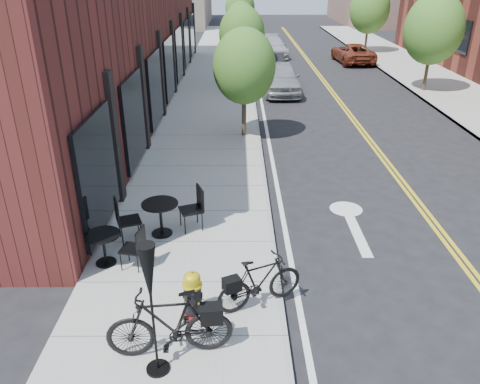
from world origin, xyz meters
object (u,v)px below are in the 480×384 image
object	(u,v)px
bicycle_right	(260,282)
parked_car_b	(268,69)
bistro_set_b	(104,244)
patio_umbrella	(149,284)
parked_car_far	(353,53)
parked_car_a	(280,78)
parked_car_c	(272,47)
bistro_set_c	(161,214)
fire_hydrant	(193,294)
bicycle_left	(169,324)

from	to	relation	value
bicycle_right	parked_car_b	world-z (taller)	parked_car_b
bistro_set_b	patio_umbrella	bearing A→B (deg)	-49.89
bistro_set_b	parked_car_far	size ratio (longest dim) A/B	0.38
bistro_set_b	parked_car_a	size ratio (longest dim) A/B	0.39
parked_car_c	patio_umbrella	bearing A→B (deg)	-102.09
bistro_set_c	parked_car_b	bearing A→B (deg)	57.30
bistro_set_c	parked_car_far	xyz separation A→B (m)	(9.40, 22.40, -0.02)
bistro_set_c	parked_car_a	xyz separation A→B (m)	(3.92, 14.08, 0.11)
fire_hydrant	patio_umbrella	bearing A→B (deg)	-107.68
parked_car_c	parked_car_far	bearing A→B (deg)	-30.64
bicycle_left	bistro_set_b	xyz separation A→B (m)	(-1.69, 2.55, -0.14)
fire_hydrant	parked_car_far	xyz separation A→B (m)	(8.43, 25.20, 0.07)
fire_hydrant	parked_car_c	distance (m)	27.90
bicycle_right	parked_car_a	world-z (taller)	parked_car_a
fire_hydrant	patio_umbrella	size ratio (longest dim) A/B	0.41
bistro_set_c	patio_umbrella	bearing A→B (deg)	-103.53
patio_umbrella	bicycle_right	bearing A→B (deg)	43.31
parked_car_far	patio_umbrella	bearing A→B (deg)	67.70
bicycle_right	bicycle_left	bearing A→B (deg)	104.38
bicycle_right	fire_hydrant	bearing A→B (deg)	77.78
bistro_set_b	parked_car_b	distance (m)	17.99
patio_umbrella	parked_car_b	size ratio (longest dim) A/B	0.47
bicycle_left	bistro_set_b	bearing A→B (deg)	-152.32
parked_car_far	bistro_set_c	bearing A→B (deg)	63.46
parked_car_a	parked_car_b	distance (m)	2.23
bistro_set_c	patio_umbrella	world-z (taller)	patio_umbrella
bicycle_right	parked_car_b	size ratio (longest dim) A/B	0.35
fire_hydrant	parked_car_c	world-z (taller)	parked_car_c
bicycle_left	patio_umbrella	size ratio (longest dim) A/B	0.88
bicycle_right	bistro_set_c	distance (m)	3.33
bicycle_right	parked_car_far	size ratio (longest dim) A/B	0.37
bicycle_left	parked_car_c	size ratio (longest dim) A/B	0.43
parked_car_c	bistro_set_b	bearing A→B (deg)	-106.14
fire_hydrant	bicycle_right	distance (m)	1.22
bicycle_left	patio_umbrella	xyz separation A→B (m)	(-0.17, -0.34, 1.02)
fire_hydrant	parked_car_a	size ratio (longest dim) A/B	0.21
bistro_set_b	bistro_set_c	world-z (taller)	bistro_set_c
fire_hydrant	bistro_set_c	xyz separation A→B (m)	(-0.97, 2.80, 0.09)
bicycle_right	bistro_set_b	world-z (taller)	bicycle_right
bistro_set_c	patio_umbrella	distance (m)	4.25
bicycle_right	patio_umbrella	size ratio (longest dim) A/B	0.75
parked_car_a	patio_umbrella	bearing A→B (deg)	-102.16
bistro_set_b	parked_car_c	distance (m)	26.61
patio_umbrella	bicycle_left	bearing A→B (deg)	63.96
fire_hydrant	bicycle_right	xyz separation A→B (m)	(1.19, 0.27, 0.07)
fire_hydrant	bistro_set_c	size ratio (longest dim) A/B	0.47
parked_car_far	bicycle_right	bearing A→B (deg)	70.03
bicycle_left	parked_car_c	xyz separation A→B (m)	(3.51, 28.64, -0.04)
bistro_set_c	parked_car_a	size ratio (longest dim) A/B	0.45
bistro_set_b	parked_car_a	world-z (taller)	parked_car_a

